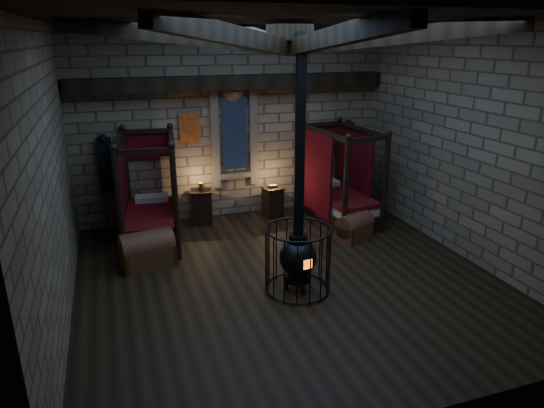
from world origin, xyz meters
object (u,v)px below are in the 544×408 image
object	(u,v)px
bed_right	(338,197)
trunk_right	(354,227)
bed_left	(152,216)
trunk_left	(147,250)
stove	(298,254)

from	to	relation	value
bed_right	trunk_right	world-z (taller)	bed_right
bed_right	trunk_right	xyz separation A→B (m)	(-0.18, -1.14, -0.28)
bed_left	trunk_left	xyz separation A→B (m)	(-0.21, -1.19, -0.23)
bed_right	trunk_left	world-z (taller)	bed_right
bed_left	trunk_right	distance (m)	4.17
bed_left	trunk_left	distance (m)	1.23
bed_left	trunk_right	size ratio (longest dim) A/B	2.50
bed_left	trunk_right	bearing A→B (deg)	-10.74
bed_right	stove	world-z (taller)	stove
bed_right	bed_left	bearing A→B (deg)	173.67
stove	bed_right	bearing A→B (deg)	42.13
trunk_right	stove	size ratio (longest dim) A/B	0.21
trunk_right	bed_right	bearing A→B (deg)	57.91
bed_right	stove	size ratio (longest dim) A/B	0.52
trunk_right	stove	world-z (taller)	stove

